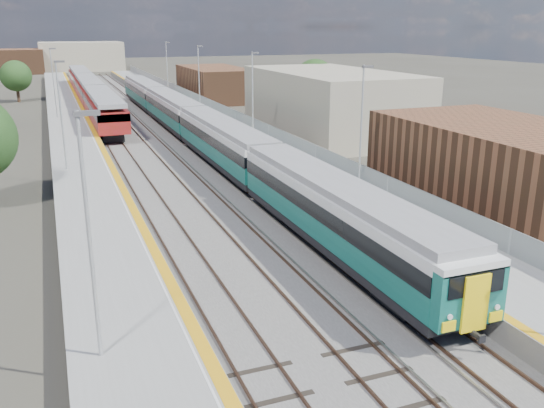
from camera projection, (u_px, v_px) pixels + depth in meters
ground at (167, 136)px, 58.90m from camera, size 320.00×320.00×0.00m
ballast_bed at (141, 133)px, 60.35m from camera, size 10.50×155.00×0.06m
tracks at (144, 129)px, 62.02m from camera, size 8.96×160.00×0.17m
platform_right at (210, 124)px, 62.77m from camera, size 4.70×155.00×8.52m
platform_left at (72, 132)px, 57.86m from camera, size 4.30×155.00×8.52m
buildings at (6, 27)px, 128.54m from camera, size 72.00×185.50×40.00m
green_train at (195, 123)px, 53.22m from camera, size 2.77×77.05×3.04m
red_train at (89, 91)px, 79.56m from camera, size 2.98×60.43×3.76m
tree_c at (16, 76)px, 83.90m from camera, size 4.45×4.45×6.04m
tree_d at (315, 80)px, 70.92m from camera, size 5.12×5.12×6.93m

